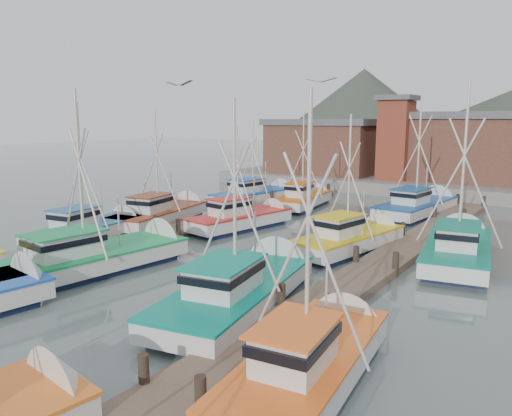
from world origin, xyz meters
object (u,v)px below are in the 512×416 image
Objects in this scene: lookout_tower at (396,137)px; boat_8 at (245,219)px; boat_4 at (100,257)px; boat_12 at (305,199)px.

lookout_tower is 0.98× the size of boat_8.
boat_4 is (-2.31, -35.30, -4.87)m from lookout_tower.
lookout_tower is 0.79× the size of boat_4.
boat_4 is at bearing -96.28° from boat_12.
boat_4 is 11.87m from boat_8.
boat_4 reaches higher than boat_8.
boat_8 is at bearing -93.44° from boat_12.
boat_8 is (-2.11, -23.43, -4.87)m from lookout_tower.
boat_4 reaches higher than boat_12.
boat_4 is at bearing -93.74° from lookout_tower.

